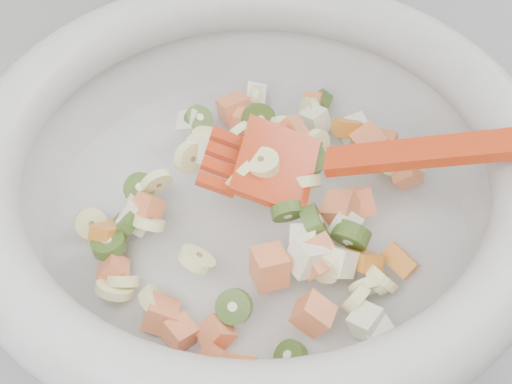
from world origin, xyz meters
TOP-DOWN VIEW (x-y plane):
  - mixing_bowl at (0.19, 1.42)m, footprint 0.42×0.42m

SIDE VIEW (x-z plane):
  - mixing_bowl at x=0.19m, z-range 0.89..1.04m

